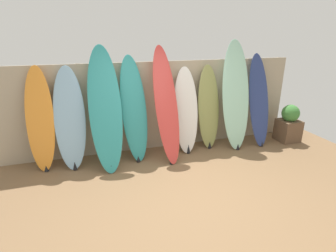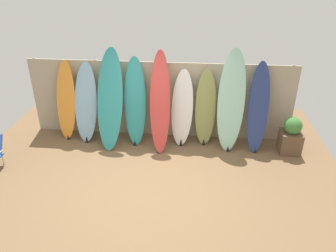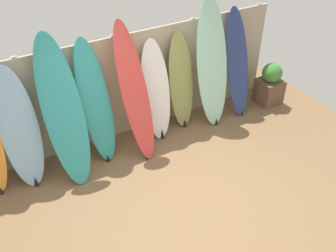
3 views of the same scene
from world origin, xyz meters
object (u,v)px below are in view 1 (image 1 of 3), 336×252
Objects in this scene: surfboard_red_4 at (166,105)px; surfboard_seafoam_7 at (236,96)px; surfboard_teal_3 at (134,110)px; surfboard_white_5 at (186,112)px; surfboard_teal_2 at (105,109)px; surfboard_skyblue_1 at (70,119)px; planter_box at (289,124)px; surfboard_olive_6 at (209,108)px; surfboard_navy_8 at (259,101)px; surfboard_orange_0 at (40,120)px.

surfboard_red_4 is 1.53m from surfboard_seafoam_7.
surfboard_teal_3 is 1.15× the size of surfboard_white_5.
surfboard_white_5 is (1.58, 0.17, -0.23)m from surfboard_teal_2.
surfboard_skyblue_1 is 4.61m from planter_box.
surfboard_olive_6 is 1.14m from surfboard_navy_8.
surfboard_white_5 reaches higher than planter_box.
surfboard_teal_3 is at bearing 176.85° from planter_box.
surfboard_olive_6 is at bearing 6.02° from surfboard_teal_2.
surfboard_teal_3 is 2.69m from surfboard_navy_8.
surfboard_red_4 is at bearing -16.33° from surfboard_teal_3.
surfboard_skyblue_1 is 3.84m from surfboard_navy_8.
surfboard_orange_0 is 1.13m from surfboard_teal_2.
surfboard_teal_2 is at bearing -177.93° from surfboard_navy_8.
surfboard_teal_2 is 1.01× the size of surfboard_red_4.
surfboard_teal_2 reaches higher than surfboard_orange_0.
surfboard_teal_3 is 0.61m from surfboard_red_4.
surfboard_olive_6 is 0.78× the size of surfboard_seafoam_7.
surfboard_teal_2 is 3.23m from surfboard_navy_8.
surfboard_teal_3 is 1.06m from surfboard_white_5.
surfboard_navy_8 is at bearing -2.00° from surfboard_white_5.
surfboard_seafoam_7 reaches higher than planter_box.
surfboard_red_4 is (0.58, -0.17, 0.08)m from surfboard_teal_3.
surfboard_skyblue_1 reaches higher than planter_box.
surfboard_teal_3 is 1.57m from surfboard_olive_6.
surfboard_red_4 is 2.12m from surfboard_navy_8.
surfboard_teal_3 is at bearing -0.12° from surfboard_skyblue_1.
surfboard_teal_2 is 1.24× the size of surfboard_olive_6.
surfboard_red_4 is 0.96× the size of surfboard_seafoam_7.
surfboard_teal_2 is 1.26× the size of surfboard_white_5.
surfboard_olive_6 is 0.61m from surfboard_seafoam_7.
surfboard_teal_2 is at bearing 179.42° from planter_box.
surfboard_teal_3 reaches higher than surfboard_olive_6.
surfboard_red_4 is at bearing 179.62° from planter_box.
surfboard_teal_2 is (0.61, -0.15, 0.17)m from surfboard_skyblue_1.
surfboard_white_5 is at bearing 6.27° from surfboard_teal_2.
surfboard_red_4 is (1.11, -0.02, -0.01)m from surfboard_teal_2.
surfboard_navy_8 is (0.59, 0.02, -0.16)m from surfboard_seafoam_7.
surfboard_orange_0 is 0.86× the size of surfboard_red_4.
surfboard_teal_2 reaches higher than surfboard_skyblue_1.
surfboard_teal_2 is at bearing -10.75° from surfboard_orange_0.
surfboard_teal_3 is at bearing 178.48° from surfboard_seafoam_7.
surfboard_orange_0 is 0.82× the size of surfboard_seafoam_7.
surfboard_olive_6 is (0.99, 0.24, -0.20)m from surfboard_red_4.
surfboard_skyblue_1 is at bearing 179.88° from surfboard_teal_3.
surfboard_navy_8 is at bearing -5.31° from surfboard_olive_6.
surfboard_teal_2 is 2.63m from surfboard_seafoam_7.
surfboard_navy_8 is at bearing -1.22° from surfboard_orange_0.
surfboard_seafoam_7 is at bearing 174.32° from planter_box.
surfboard_navy_8 is (1.64, -0.06, 0.11)m from surfboard_white_5.
surfboard_teal_3 is at bearing 179.30° from surfboard_navy_8.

